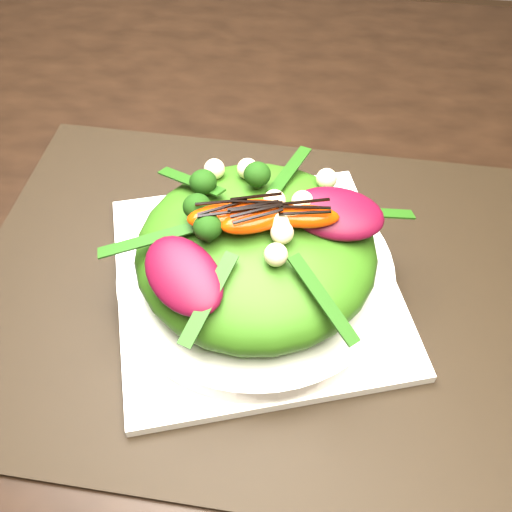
# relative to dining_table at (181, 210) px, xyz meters

# --- Properties ---
(floor) EXTENTS (4.00, 4.00, 0.01)m
(floor) POSITION_rel_dining_table_xyz_m (0.00, 0.00, -0.73)
(floor) COLOR brown
(floor) RESTS_ON ground
(dining_table) EXTENTS (1.60, 0.90, 0.75)m
(dining_table) POSITION_rel_dining_table_xyz_m (0.00, 0.00, 0.00)
(dining_table) COLOR black
(dining_table) RESTS_ON floor
(placemat) EXTENTS (0.53, 0.41, 0.00)m
(placemat) POSITION_rel_dining_table_xyz_m (0.09, -0.11, 0.02)
(placemat) COLOR black
(placemat) RESTS_ON dining_table
(plate_base) EXTENTS (0.31, 0.31, 0.01)m
(plate_base) POSITION_rel_dining_table_xyz_m (0.09, -0.11, 0.03)
(plate_base) COLOR white
(plate_base) RESTS_ON placemat
(salad_bowl) EXTENTS (0.26, 0.26, 0.02)m
(salad_bowl) POSITION_rel_dining_table_xyz_m (0.09, -0.11, 0.04)
(salad_bowl) COLOR silver
(salad_bowl) RESTS_ON plate_base
(lettuce_mound) EXTENTS (0.22, 0.22, 0.07)m
(lettuce_mound) POSITION_rel_dining_table_xyz_m (0.09, -0.11, 0.07)
(lettuce_mound) COLOR #315F11
(lettuce_mound) RESTS_ON salad_bowl
(radicchio_leaf) EXTENTS (0.08, 0.05, 0.02)m
(radicchio_leaf) POSITION_rel_dining_table_xyz_m (0.16, -0.09, 0.11)
(radicchio_leaf) COLOR #480719
(radicchio_leaf) RESTS_ON lettuce_mound
(orange_segment) EXTENTS (0.06, 0.05, 0.01)m
(orange_segment) POSITION_rel_dining_table_xyz_m (0.08, -0.09, 0.12)
(orange_segment) COLOR red
(orange_segment) RESTS_ON lettuce_mound
(broccoli_floret) EXTENTS (0.04, 0.04, 0.03)m
(broccoli_floret) POSITION_rel_dining_table_xyz_m (0.04, -0.09, 0.12)
(broccoli_floret) COLOR black
(broccoli_floret) RESTS_ON lettuce_mound
(macadamia_nut) EXTENTS (0.02, 0.02, 0.02)m
(macadamia_nut) POSITION_rel_dining_table_xyz_m (0.14, -0.14, 0.11)
(macadamia_nut) COLOR #BFB986
(macadamia_nut) RESTS_ON lettuce_mound
(balsamic_drizzle) EXTENTS (0.04, 0.02, 0.00)m
(balsamic_drizzle) POSITION_rel_dining_table_xyz_m (0.08, -0.09, 0.12)
(balsamic_drizzle) COLOR black
(balsamic_drizzle) RESTS_ON orange_segment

